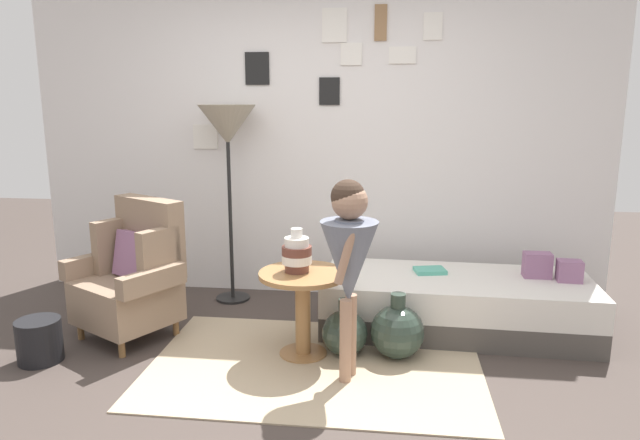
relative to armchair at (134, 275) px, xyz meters
The scene contains 15 objects.
ground_plane 1.50m from the armchair, 35.82° to the right, with size 12.00×12.00×0.00m, color #423833.
gallery_wall 1.83m from the armchair, 43.68° to the left, with size 4.80×0.12×2.60m.
rug 1.45m from the armchair, 14.58° to the right, with size 2.08×1.40×0.01m, color tan.
armchair is the anchor object (origin of this frame).
daybed 2.32m from the armchair, ahead, with size 1.92×0.86×0.40m.
pillow_head 3.07m from the armchair, ahead, with size 0.17×0.12×0.15m, color gray.
pillow_mid 2.88m from the armchair, ahead, with size 0.19×0.12×0.18m, color gray.
side_table 1.25m from the armchair, ahead, with size 0.57×0.57×0.57m.
vase_striped 1.24m from the armchair, ahead, with size 0.19×0.19×0.28m.
floor_lamp 1.35m from the armchair, 58.59° to the left, with size 0.46×0.46×1.61m.
person_child 1.67m from the armchair, 17.52° to the right, with size 0.34×0.34×1.22m.
book_on_daybed 2.14m from the armchair, 12.27° to the left, with size 0.22×0.16×0.03m, color #51AF97.
demijohn_near 1.54m from the armchair, ahead, with size 0.30×0.30×0.39m.
demijohn_far 1.88m from the armchair, ahead, with size 0.35×0.35×0.44m.
magazine_basket 0.72m from the armchair, 131.20° to the right, with size 0.28×0.28×0.28m, color black.
Camera 1 is at (0.62, -2.88, 1.68)m, focal length 32.56 mm.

